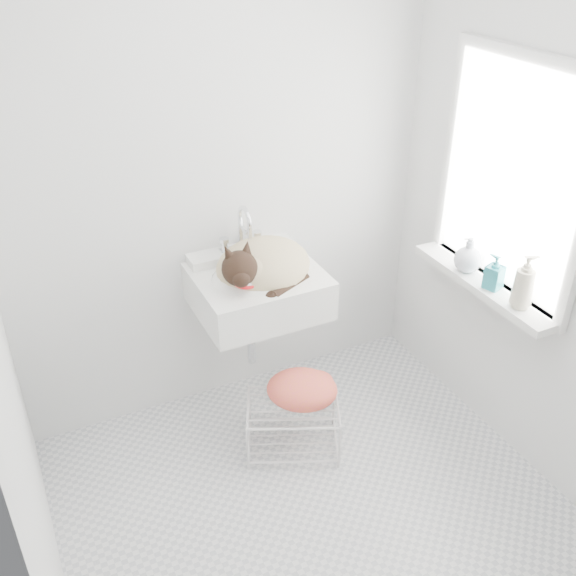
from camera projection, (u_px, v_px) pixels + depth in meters
name	position (u px, v px, depth m)	size (l,w,h in m)	color
floor	(313.00, 506.00, 3.03)	(2.20, 2.00, 0.02)	silver
back_wall	(221.00, 180.00, 3.16)	(2.20, 0.02, 2.50)	silver
right_wall	(546.00, 216.00, 2.80)	(0.02, 2.00, 2.50)	silver
window_glass	(514.00, 179.00, 2.90)	(0.01, 0.80, 1.00)	white
window_frame	(512.00, 180.00, 2.90)	(0.04, 0.90, 1.10)	white
windowsill	(483.00, 284.00, 3.14)	(0.16, 0.88, 0.04)	white
sink	(257.00, 273.00, 3.19)	(0.62, 0.54, 0.25)	white
faucet	(242.00, 232.00, 3.26)	(0.22, 0.16, 0.22)	silver
cat	(261.00, 267.00, 3.16)	(0.53, 0.46, 0.31)	#CABC8C
wire_rack	(293.00, 423.00, 3.30)	(0.44, 0.31, 0.27)	silver
towel	(302.00, 396.00, 3.25)	(0.36, 0.25, 0.15)	orange
bottle_a	(519.00, 306.00, 2.93)	(0.08, 0.08, 0.21)	beige
bottle_b	(492.00, 288.00, 3.07)	(0.08, 0.08, 0.17)	teal
bottle_c	(466.00, 270.00, 3.22)	(0.13, 0.13, 0.17)	silver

